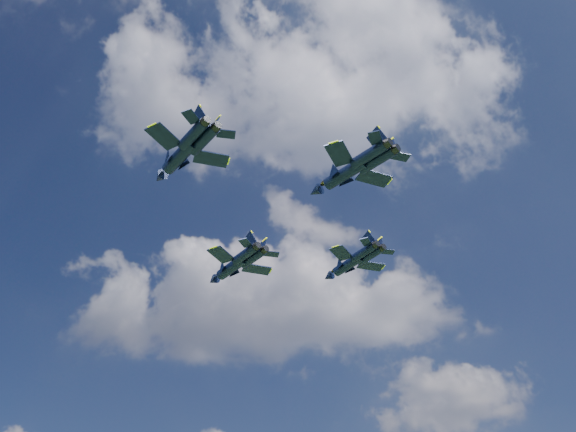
# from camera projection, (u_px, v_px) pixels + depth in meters

# --- Properties ---
(jet_lead) EXTENTS (13.91, 13.70, 3.76)m
(jet_lead) POSITION_uv_depth(u_px,v_px,m) (230.00, 268.00, 105.92)
(jet_lead) COLOR black
(jet_left) EXTENTS (14.04, 14.38, 3.87)m
(jet_left) POSITION_uv_depth(u_px,v_px,m) (178.00, 158.00, 87.77)
(jet_left) COLOR black
(jet_right) EXTENTS (12.44, 12.65, 3.41)m
(jet_right) POSITION_uv_depth(u_px,v_px,m) (347.00, 265.00, 104.81)
(jet_right) COLOR black
(jet_slot) EXTENTS (14.67, 12.98, 3.78)m
(jet_slot) POSITION_uv_depth(u_px,v_px,m) (343.00, 174.00, 87.36)
(jet_slot) COLOR black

